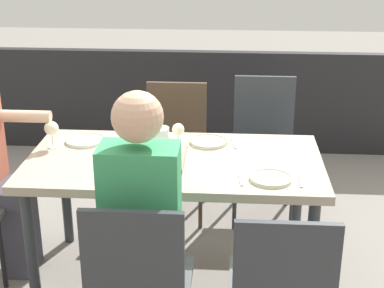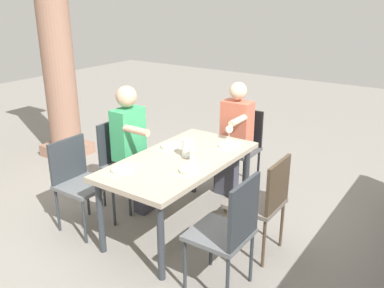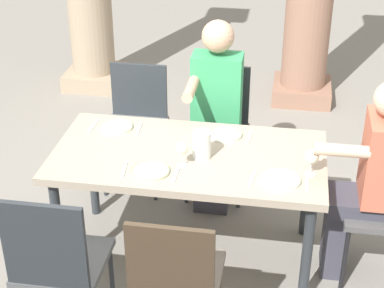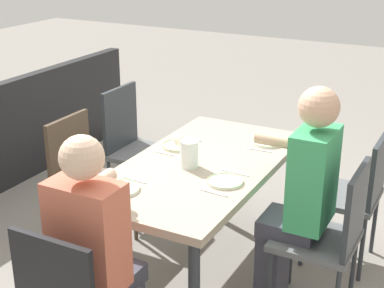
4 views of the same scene
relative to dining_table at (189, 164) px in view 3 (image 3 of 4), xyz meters
name	(u,v)px [view 3 (image 3 of 4)]	position (x,y,z in m)	size (l,w,h in m)	color
ground_plane	(189,253)	(0.00, 0.00, -0.67)	(16.00, 16.00, 0.00)	gray
dining_table	(189,164)	(0.00, 0.00, 0.00)	(1.62, 0.84, 0.75)	tan
chair_west_north	(136,117)	(-0.54, 0.84, -0.14)	(0.44, 0.44, 0.90)	#5B5E61
chair_west_south	(56,260)	(-0.54, -0.84, -0.12)	(0.44, 0.44, 0.97)	#5B5E61
chair_mid_north	(218,123)	(0.07, 0.84, -0.14)	(0.44, 0.44, 0.93)	#5B5E61
chair_mid_south	(175,275)	(0.07, -0.84, -0.14)	(0.44, 0.44, 0.91)	#6A6158
diner_woman_green	(215,110)	(0.07, 0.66, 0.05)	(0.35, 0.50, 1.34)	#3F3F4C
diner_man_white	(367,177)	(1.04, 0.00, 0.01)	(0.49, 0.35, 1.28)	#3F3F4C
plate_0	(116,127)	(-0.51, 0.24, 0.08)	(0.21, 0.21, 0.02)	white
fork_0	(93,126)	(-0.66, 0.24, 0.08)	(0.02, 0.17, 0.01)	silver
spoon_0	(139,129)	(-0.36, 0.24, 0.08)	(0.02, 0.17, 0.01)	silver
plate_1	(150,171)	(-0.18, -0.25, 0.08)	(0.22, 0.22, 0.02)	silver
wine_glass_1	(183,149)	(-0.01, -0.15, 0.19)	(0.07, 0.07, 0.15)	white
fork_1	(124,170)	(-0.33, -0.25, 0.08)	(0.02, 0.17, 0.01)	silver
spoon_1	(176,174)	(-0.03, -0.25, 0.08)	(0.02, 0.17, 0.01)	silver
plate_2	(225,135)	(0.19, 0.25, 0.08)	(0.21, 0.21, 0.02)	white
fork_2	(202,134)	(0.04, 0.25, 0.08)	(0.02, 0.17, 0.01)	silver
spoon_2	(249,137)	(0.34, 0.25, 0.08)	(0.02, 0.17, 0.01)	silver
plate_3	(280,180)	(0.55, -0.22, 0.08)	(0.23, 0.23, 0.02)	white
wine_glass_3	(312,157)	(0.71, -0.12, 0.19)	(0.08, 0.08, 0.16)	white
fork_3	(253,178)	(0.40, -0.22, 0.08)	(0.02, 0.17, 0.01)	silver
spoon_3	(307,183)	(0.70, -0.22, 0.08)	(0.02, 0.17, 0.01)	silver
water_pitcher	(202,146)	(0.08, -0.03, 0.15)	(0.11, 0.11, 0.17)	white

